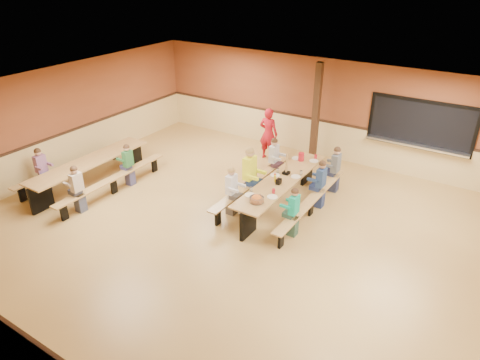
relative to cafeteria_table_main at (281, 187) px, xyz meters
The scene contains 23 objects.
ground 1.61m from the cafeteria_table_main, 98.63° to the right, with size 12.00×12.00×0.00m, color olive.
room_envelope 1.53m from the cafeteria_table_main, 98.63° to the right, with size 12.04×10.04×3.02m.
kitchen_pass_through 4.30m from the cafeteria_table_main, 55.55° to the left, with size 2.78×0.28×1.38m.
structural_post 3.09m from the cafeteria_table_main, 98.41° to the left, with size 0.18×0.18×3.00m, color #321E10.
cafeteria_table_main is the anchor object (origin of this frame).
cafeteria_table_second 5.15m from the cafeteria_table_main, 159.64° to the right, with size 1.91×3.70×0.74m.
seated_child_white_left 1.28m from the cafeteria_table_main, 130.38° to the right, with size 0.38×0.31×1.22m, color white, non-canonical shape.
seated_adult_yellow 0.86m from the cafeteria_table_main, 169.89° to the right, with size 0.47×0.38×1.42m, color #F2FF27, non-canonical shape.
seated_child_grey_left 1.40m from the cafeteria_table_main, 126.33° to the left, with size 0.38×0.31×1.24m, color silver, non-canonical shape.
seated_child_teal_right 1.30m from the cafeteria_table_main, 50.44° to the right, with size 0.35×0.28×1.16m, color #0F9977, non-canonical shape.
seated_child_navy_right 0.96m from the cafeteria_table_main, 30.60° to the left, with size 0.38×0.31×1.23m, color navy, non-canonical shape.
seated_child_char_right 1.67m from the cafeteria_table_main, 60.42° to the left, with size 0.38×0.31×1.24m, color #4F5359, non-canonical shape.
seated_child_purple_sec 6.26m from the cafeteria_table_main, 154.63° to the right, with size 0.37×0.30×1.21m, color #8B587F, non-canonical shape.
seated_child_green_sec 4.18m from the cafeteria_table_main, 163.33° to the right, with size 0.35×0.28×1.16m, color #2C6937, non-canonical shape.
seated_child_tan_sec 4.92m from the cafeteria_table_main, 144.40° to the right, with size 0.37×0.30×1.20m, color #B4A38E, non-canonical shape.
standing_woman 2.91m from the cafeteria_table_main, 125.55° to the left, with size 0.59×0.39×1.61m, color #AD131F.
punch_pitcher 1.29m from the cafeteria_table_main, 93.30° to the left, with size 0.16×0.16×0.22m, color #B21722.
chip_bowl 1.31m from the cafeteria_table_main, 87.90° to the right, with size 0.32×0.32×0.15m, color orange, non-canonical shape.
napkin_dispenser 0.38m from the cafeteria_table_main, 78.40° to the right, with size 0.10×0.14×0.13m, color black.
condiment_mustard 0.37m from the cafeteria_table_main, 111.13° to the right, with size 0.06×0.06×0.17m, color yellow.
condiment_ketchup 0.35m from the cafeteria_table_main, 133.35° to the right, with size 0.06×0.06×0.17m, color #B2140F.
table_paddle 0.48m from the cafeteria_table_main, 96.79° to the left, with size 0.16×0.16×0.56m.
place_settings 0.27m from the cafeteria_table_main, 104.04° to the right, with size 0.65×3.30×0.11m, color beige, non-canonical shape.
Camera 1 is at (4.36, -6.86, 5.50)m, focal length 32.00 mm.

